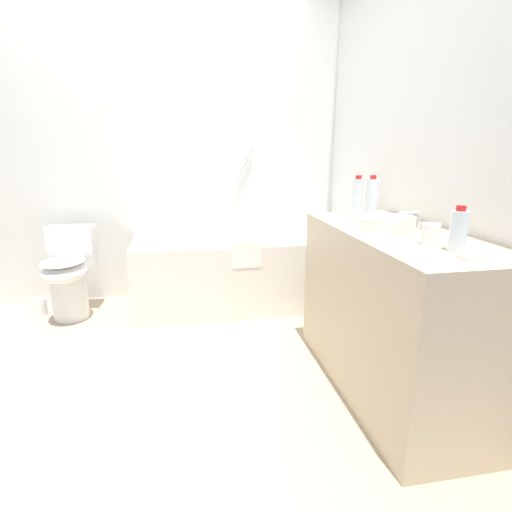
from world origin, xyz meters
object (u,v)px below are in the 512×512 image
object	(u,v)px
bathtub	(239,269)
sink_faucet	(415,221)
sink_basin	(385,223)
drinking_glass_1	(431,234)
soap_dish	(471,258)
water_bottle_1	(458,230)
water_bottle_2	(357,198)
toilet_paper_roll	(40,307)
toilet	(69,273)
drinking_glass_0	(408,227)
water_bottle_0	(372,200)

from	to	relation	value
bathtub	sink_faucet	size ratio (longest dim) A/B	11.13
sink_basin	drinking_glass_1	xyz separation A→B (m)	(0.03, -0.36, 0.01)
soap_dish	water_bottle_1	bearing A→B (deg)	75.68
water_bottle_1	soap_dish	xyz separation A→B (m)	(-0.03, -0.14, -0.08)
water_bottle_2	toilet_paper_roll	distance (m)	2.56
sink_faucet	soap_dish	distance (m)	0.64
toilet	drinking_glass_0	bearing A→B (deg)	57.22
sink_faucet	water_bottle_0	distance (m)	0.29
bathtub	water_bottle_0	bearing A→B (deg)	-59.71
water_bottle_0	water_bottle_1	xyz separation A→B (m)	(0.03, -0.73, -0.04)
soap_dish	water_bottle_2	bearing A→B (deg)	91.04
toilet	sink_faucet	bearing A→B (deg)	63.23
sink_faucet	water_bottle_1	size ratio (longest dim) A/B	0.81
drinking_glass_0	drinking_glass_1	world-z (taller)	drinking_glass_0
sink_basin	bathtub	bearing A→B (deg)	114.14
toilet	water_bottle_1	bearing A→B (deg)	52.99
drinking_glass_0	water_bottle_2	bearing A→B (deg)	90.35
water_bottle_0	soap_dish	xyz separation A→B (m)	(-0.01, -0.87, -0.11)
toilet	sink_faucet	size ratio (longest dim) A/B	4.63
drinking_glass_1	toilet_paper_roll	bearing A→B (deg)	142.26
soap_dish	toilet_paper_roll	bearing A→B (deg)	138.20
drinking_glass_1	toilet_paper_roll	size ratio (longest dim) A/B	0.67
water_bottle_0	drinking_glass_0	xyz separation A→B (m)	(-0.02, -0.44, -0.07)
water_bottle_2	drinking_glass_1	bearing A→B (deg)	-88.69
water_bottle_0	water_bottle_2	xyz separation A→B (m)	(-0.03, 0.13, -0.00)
sink_faucet	water_bottle_2	xyz separation A→B (m)	(-0.16, 0.37, 0.08)
bathtub	drinking_glass_1	xyz separation A→B (m)	(0.61, -1.66, 0.62)
drinking_glass_1	water_bottle_0	bearing A→B (deg)	88.99
water_bottle_0	drinking_glass_1	distance (m)	0.61
drinking_glass_1	soap_dish	size ratio (longest dim) A/B	1.03
water_bottle_1	drinking_glass_0	size ratio (longest dim) A/B	1.94
drinking_glass_0	toilet	bearing A→B (deg)	142.24
bathtub	toilet	xyz separation A→B (m)	(-1.33, -0.01, 0.04)
toilet	drinking_glass_0	size ratio (longest dim) A/B	7.26
toilet	water_bottle_0	size ratio (longest dim) A/B	2.71
water_bottle_1	drinking_glass_0	world-z (taller)	water_bottle_1
water_bottle_1	sink_faucet	bearing A→B (deg)	77.50
drinking_glass_1	toilet_paper_roll	distance (m)	2.91
drinking_glass_0	soap_dish	xyz separation A→B (m)	(0.01, -0.42, -0.04)
sink_faucet	water_bottle_0	world-z (taller)	water_bottle_0
toilet	toilet_paper_roll	xyz separation A→B (m)	(-0.26, 0.05, -0.28)
bathtub	toilet	size ratio (longest dim) A/B	2.41
sink_basin	water_bottle_0	world-z (taller)	water_bottle_0
sink_basin	toilet_paper_roll	bearing A→B (deg)	148.32
toilet	sink_faucet	distance (m)	2.51
sink_basin	water_bottle_1	size ratio (longest dim) A/B	1.50
sink_faucet	drinking_glass_1	bearing A→B (deg)	-111.84
toilet_paper_roll	water_bottle_0	bearing A→B (deg)	-26.47
toilet	toilet_paper_roll	world-z (taller)	toilet
sink_basin	soap_dish	size ratio (longest dim) A/B	3.14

